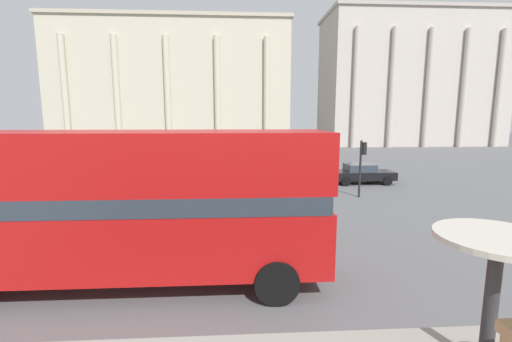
# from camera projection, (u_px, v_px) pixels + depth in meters

# --- Properties ---
(double_decker_bus) EXTENTS (10.54, 2.68, 4.12)m
(double_decker_bus) POSITION_uv_depth(u_px,v_px,m) (124.00, 201.00, 8.87)
(double_decker_bus) COLOR black
(double_decker_bus) RESTS_ON ground_plane
(cafe_dining_table) EXTENTS (0.60, 0.60, 0.73)m
(cafe_dining_table) POSITION_uv_depth(u_px,v_px,m) (495.00, 272.00, 1.74)
(cafe_dining_table) COLOR #2D2D30
(cafe_dining_table) RESTS_ON cafe_floor_slab
(plaza_building_left) EXTENTS (36.15, 11.77, 19.15)m
(plaza_building_left) POSITION_uv_depth(u_px,v_px,m) (174.00, 85.00, 54.13)
(plaza_building_left) COLOR beige
(plaza_building_left) RESTS_ON ground_plane
(plaza_building_right) EXTENTS (28.57, 12.72, 21.18)m
(plaza_building_right) POSITION_uv_depth(u_px,v_px,m) (409.00, 81.00, 57.15)
(plaza_building_right) COLOR #BCB2A8
(plaza_building_right) RESTS_ON ground_plane
(traffic_light_near) EXTENTS (0.42, 0.24, 3.32)m
(traffic_light_near) POSITION_uv_depth(u_px,v_px,m) (202.00, 177.00, 13.17)
(traffic_light_near) COLOR black
(traffic_light_near) RESTS_ON ground_plane
(traffic_light_mid) EXTENTS (0.42, 0.24, 3.22)m
(traffic_light_mid) POSITION_uv_depth(u_px,v_px,m) (362.00, 160.00, 19.11)
(traffic_light_mid) COLOR black
(traffic_light_mid) RESTS_ON ground_plane
(car_black) EXTENTS (4.20, 1.93, 1.35)m
(car_black) POSITION_uv_depth(u_px,v_px,m) (362.00, 173.00, 23.42)
(car_black) COLOR black
(car_black) RESTS_ON ground_plane
(car_silver) EXTENTS (4.20, 1.93, 1.35)m
(car_silver) POSITION_uv_depth(u_px,v_px,m) (157.00, 173.00, 23.72)
(car_silver) COLOR black
(car_silver) RESTS_ON ground_plane
(pedestrian_grey) EXTENTS (0.32, 0.32, 1.68)m
(pedestrian_grey) POSITION_uv_depth(u_px,v_px,m) (200.00, 186.00, 17.67)
(pedestrian_grey) COLOR #282B33
(pedestrian_grey) RESTS_ON ground_plane
(pedestrian_black) EXTENTS (0.32, 0.32, 1.63)m
(pedestrian_black) POSITION_uv_depth(u_px,v_px,m) (281.00, 165.00, 25.59)
(pedestrian_black) COLOR #282B33
(pedestrian_black) RESTS_ON ground_plane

